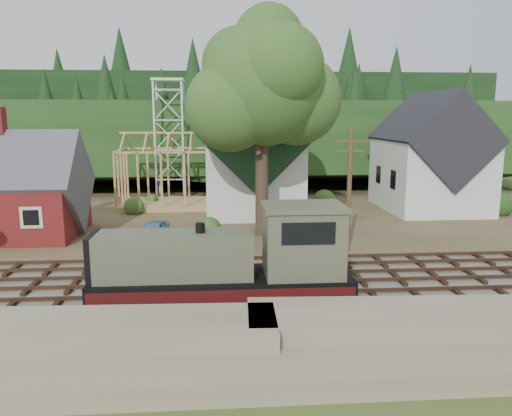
{
  "coord_description": "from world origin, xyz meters",
  "views": [
    {
      "loc": [
        -1.01,
        -24.68,
        8.65
      ],
      "look_at": [
        1.3,
        6.0,
        3.0
      ],
      "focal_mm": 35.0,
      "sensor_mm": 36.0,
      "label": 1
    }
  ],
  "objects": [
    {
      "name": "ground",
      "position": [
        0.0,
        0.0,
        0.0
      ],
      "size": [
        140.0,
        140.0,
        0.0
      ],
      "primitive_type": "plane",
      "color": "#384C1E",
      "rests_on": "ground"
    },
    {
      "name": "embankment",
      "position": [
        0.0,
        -8.5,
        0.0
      ],
      "size": [
        64.0,
        5.0,
        1.6
      ],
      "primitive_type": "cube",
      "color": "#7F7259",
      "rests_on": "ground"
    },
    {
      "name": "railroad_bed",
      "position": [
        0.0,
        0.0,
        0.08
      ],
      "size": [
        64.0,
        11.0,
        0.16
      ],
      "primitive_type": "cube",
      "color": "#726B5B",
      "rests_on": "ground"
    },
    {
      "name": "village_flat",
      "position": [
        0.0,
        18.0,
        0.15
      ],
      "size": [
        64.0,
        26.0,
        0.3
      ],
      "primitive_type": "cube",
      "color": "brown",
      "rests_on": "ground"
    },
    {
      "name": "hillside",
      "position": [
        0.0,
        42.0,
        0.0
      ],
      "size": [
        70.0,
        28.96,
        12.74
      ],
      "primitive_type": "cube",
      "rotation": [
        -0.17,
        0.0,
        0.0
      ],
      "color": "#1E3F19",
      "rests_on": "ground"
    },
    {
      "name": "ridge",
      "position": [
        0.0,
        58.0,
        0.0
      ],
      "size": [
        80.0,
        20.0,
        12.0
      ],
      "primitive_type": "cube",
      "color": "black",
      "rests_on": "ground"
    },
    {
      "name": "depot",
      "position": [
        -16.0,
        11.0,
        3.21
      ],
      "size": [
        10.8,
        7.41,
        9.0
      ],
      "color": "maroon",
      "rests_on": "village_flat"
    },
    {
      "name": "church",
      "position": [
        2.0,
        19.68,
        5.18
      ],
      "size": [
        8.4,
        15.17,
        13.0
      ],
      "color": "silver",
      "rests_on": "village_flat"
    },
    {
      "name": "farmhouse",
      "position": [
        18.0,
        19.0,
        4.87
      ],
      "size": [
        8.4,
        10.8,
        10.6
      ],
      "color": "silver",
      "rests_on": "village_flat"
    },
    {
      "name": "timber_frame",
      "position": [
        -6.0,
        22.0,
        3.27
      ],
      "size": [
        8.2,
        6.2,
        6.99
      ],
      "color": "tan",
      "rests_on": "village_flat"
    },
    {
      "name": "lattice_tower",
      "position": [
        -6.0,
        28.0,
        10.03
      ],
      "size": [
        3.2,
        3.2,
        12.12
      ],
      "color": "silver",
      "rests_on": "village_flat"
    },
    {
      "name": "big_tree",
      "position": [
        2.17,
        10.08,
        10.22
      ],
      "size": [
        10.9,
        8.4,
        14.7
      ],
      "color": "#38281E",
      "rests_on": "village_flat"
    },
    {
      "name": "telegraph_pole_near",
      "position": [
        7.0,
        5.2,
        4.25
      ],
      "size": [
        2.2,
        0.28,
        8.0
      ],
      "color": "#4C331E",
      "rests_on": "ground"
    },
    {
      "name": "locomotive",
      "position": [
        -0.45,
        -3.0,
        2.06
      ],
      "size": [
        11.53,
        2.88,
        4.62
      ],
      "color": "black",
      "rests_on": "railroad_bed"
    },
    {
      "name": "car_blue",
      "position": [
        -5.49,
        8.98,
        0.96
      ],
      "size": [
        2.16,
        4.07,
        1.32
      ],
      "primitive_type": "imported",
      "rotation": [
        0.0,
        0.0,
        -0.16
      ],
      "color": "teal",
      "rests_on": "village_flat"
    },
    {
      "name": "car_red",
      "position": [
        18.61,
        19.47,
        0.85
      ],
      "size": [
        4.38,
        3.41,
        1.1
      ],
      "primitive_type": "imported",
      "rotation": [
        0.0,
        0.0,
        1.11
      ],
      "color": "red",
      "rests_on": "village_flat"
    }
  ]
}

